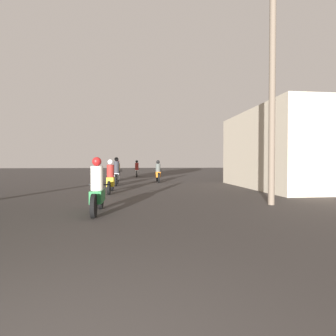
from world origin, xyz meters
The scene contains 8 objects.
motorcycle_green centered at (-0.43, 5.90, 0.60)m, with size 0.60×1.84×1.50m.
motorcycle_yellow centered at (-0.56, 10.63, 0.61)m, with size 0.60×2.01×1.48m.
motorcycle_silver centered at (-0.59, 14.42, 0.65)m, with size 0.60×1.93×1.65m.
motorcycle_orange centered at (2.03, 16.64, 0.60)m, with size 0.60×2.07×1.49m.
motorcycle_black centered at (-0.87, 19.29, 0.60)m, with size 0.60×2.00×1.49m.
motorcycle_white centered at (0.58, 23.29, 0.62)m, with size 0.60×2.07×1.53m.
building_right_near centered at (8.50, 11.85, 2.02)m, with size 4.42×7.47×4.04m.
utility_pole_near centered at (4.87, 6.67, 3.86)m, with size 1.60×0.20×7.39m.
Camera 1 is at (0.63, -1.20, 1.36)m, focal length 28.00 mm.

